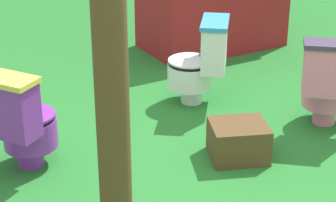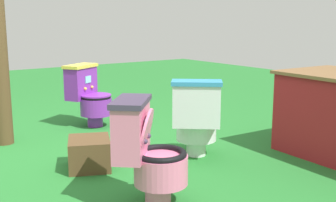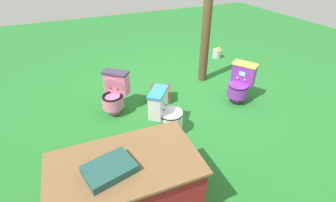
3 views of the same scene
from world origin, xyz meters
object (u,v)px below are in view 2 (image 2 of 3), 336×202
at_px(toilet_pink, 147,150).
at_px(small_crate, 89,153).
at_px(toilet_purple, 89,95).
at_px(toilet_white, 196,118).

bearing_deg(toilet_pink, small_crate, -136.23).
bearing_deg(small_crate, toilet_pink, 1.61).
height_order(toilet_pink, toilet_purple, same).
xyz_separation_m(toilet_white, toilet_purple, (-1.65, -0.27, 0.00)).
bearing_deg(toilet_white, toilet_purple, 139.23).
relative_size(toilet_white, toilet_purple, 1.00).
xyz_separation_m(toilet_pink, small_crate, (-0.87, -0.02, -0.25)).
relative_size(toilet_pink, small_crate, 1.84).
height_order(toilet_pink, small_crate, toilet_pink).
distance_m(toilet_pink, small_crate, 0.91).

